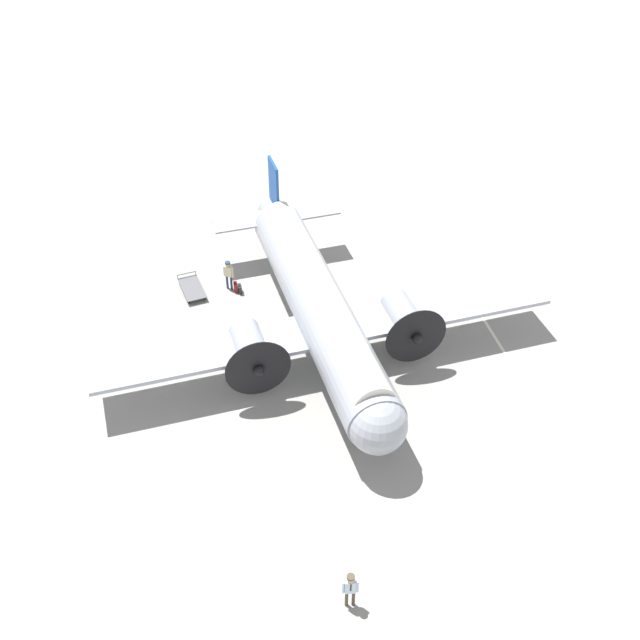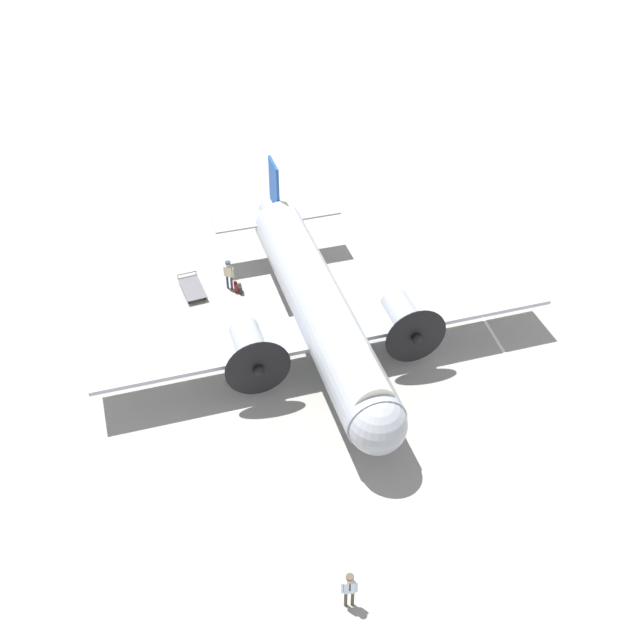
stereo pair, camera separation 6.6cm
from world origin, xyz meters
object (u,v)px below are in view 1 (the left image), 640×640
(airliner_main, at_px, (323,312))
(passenger_boarding, at_px, (228,272))
(suitcase_upright_spare, at_px, (236,287))
(suitcase_near_door, at_px, (240,289))
(baggage_cart, at_px, (192,288))
(crew_foreground, at_px, (350,587))

(airliner_main, xyz_separation_m, passenger_boarding, (-6.31, -3.79, -1.45))
(passenger_boarding, relative_size, suitcase_upright_spare, 3.18)
(suitcase_near_door, height_order, baggage_cart, baggage_cart)
(airliner_main, bearing_deg, passenger_boarding, -153.15)
(suitcase_near_door, xyz_separation_m, baggage_cart, (-0.62, -2.56, 0.04))
(airliner_main, relative_size, crew_foreground, 12.59)
(crew_foreground, xyz_separation_m, baggage_cart, (-20.29, -3.63, -0.85))
(airliner_main, height_order, passenger_boarding, airliner_main)
(crew_foreground, bearing_deg, suitcase_near_door, -78.34)
(suitcase_near_door, bearing_deg, baggage_cart, -103.73)
(passenger_boarding, relative_size, baggage_cart, 0.73)
(suitcase_near_door, xyz_separation_m, suitcase_upright_spare, (-0.20, -0.21, 0.02))
(baggage_cart, bearing_deg, passenger_boarding, 77.22)
(suitcase_near_door, relative_size, baggage_cart, 0.21)
(passenger_boarding, bearing_deg, airliner_main, -26.11)
(airliner_main, height_order, baggage_cart, airliner_main)
(crew_foreground, relative_size, baggage_cart, 0.74)
(passenger_boarding, relative_size, suitcase_near_door, 3.47)
(suitcase_upright_spare, bearing_deg, passenger_boarding, -132.94)
(airliner_main, relative_size, suitcase_near_door, 44.14)
(crew_foreground, distance_m, suitcase_upright_spare, 19.93)
(passenger_boarding, height_order, suitcase_near_door, passenger_boarding)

